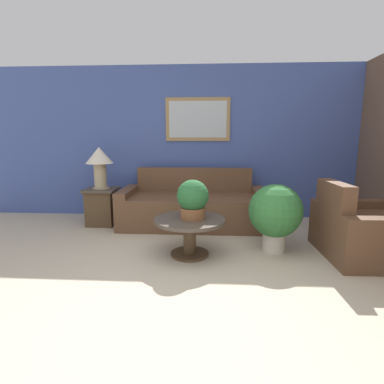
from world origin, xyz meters
name	(u,v)px	position (x,y,z in m)	size (l,w,h in m)	color
ground_plane	(174,316)	(0.00, 0.00, 0.00)	(20.00, 20.00, 0.00)	#BCAD93
wall_back	(195,142)	(0.00, 3.14, 1.31)	(7.54, 0.09, 2.60)	#42569E
couch_main	(193,207)	(0.01, 2.52, 0.30)	(2.28, 0.95, 0.89)	brown
armchair	(363,232)	(2.08, 1.34, 0.30)	(0.98, 1.09, 0.89)	brown
coffee_table	(190,229)	(0.04, 1.26, 0.33)	(0.84, 0.84, 0.45)	#4C3823
side_table	(102,206)	(-1.47, 2.48, 0.30)	(0.50, 0.50, 0.59)	#4C3823
table_lamp	(99,161)	(-1.47, 2.48, 1.04)	(0.43, 0.43, 0.66)	tan
potted_plant_on_table	(193,199)	(0.07, 1.27, 0.69)	(0.37, 0.37, 0.46)	brown
potted_plant_floor	(275,213)	(1.07, 1.44, 0.49)	(0.65, 0.65, 0.84)	beige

